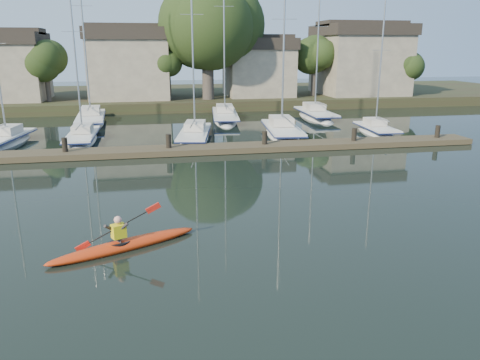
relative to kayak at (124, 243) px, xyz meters
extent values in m
plane|color=black|center=(5.01, -0.15, -0.19)|extent=(160.00, 160.00, 0.00)
ellipsoid|color=red|center=(0.03, 0.01, -0.08)|extent=(4.84, 2.71, 0.38)
cylinder|color=black|center=(-0.13, -0.06, 0.04)|extent=(1.00, 1.00, 0.10)
imported|color=#2F2A2C|center=(-0.13, -0.06, 0.44)|extent=(0.40, 0.47, 1.09)
cube|color=yellow|center=(-0.13, -0.06, 0.45)|extent=(0.52, 0.46, 0.45)
sphere|color=#DE9A8B|center=(-0.13, -0.06, 0.83)|extent=(0.25, 0.25, 0.25)
cube|color=#4A3E2A|center=(5.01, 13.85, 0.01)|extent=(34.00, 2.00, 0.35)
cylinder|color=black|center=(-3.99, 13.85, 0.11)|extent=(0.32, 0.32, 1.80)
cylinder|color=black|center=(2.01, 13.85, 0.11)|extent=(0.32, 0.32, 1.80)
cylinder|color=black|center=(8.01, 13.85, 0.11)|extent=(0.32, 0.32, 1.80)
cylinder|color=black|center=(14.01, 13.85, 0.11)|extent=(0.32, 0.32, 1.80)
cylinder|color=black|center=(20.01, 13.85, 0.11)|extent=(0.32, 0.32, 1.80)
ellipsoid|color=silver|center=(-8.67, 18.99, -0.53)|extent=(3.12, 7.40, 1.82)
cube|color=silver|center=(-8.67, 18.99, 0.33)|extent=(2.82, 6.11, 0.13)
cube|color=navy|center=(-8.67, 18.99, 0.25)|extent=(2.92, 6.26, 0.08)
cube|color=beige|center=(-8.60, 19.42, 0.68)|extent=(1.64, 2.19, 0.53)
ellipsoid|color=silver|center=(-3.70, 18.97, -0.51)|extent=(1.90, 7.67, 1.71)
cube|color=silver|center=(-3.70, 18.97, 0.30)|extent=(1.81, 6.29, 0.13)
cube|color=navy|center=(-3.70, 18.97, 0.23)|extent=(1.88, 6.44, 0.07)
cube|color=beige|center=(-3.70, 19.43, 0.64)|extent=(1.26, 2.15, 0.50)
cylinder|color=#9EA0A5|center=(-3.70, 19.20, 5.76)|extent=(0.11, 0.11, 10.83)
cylinder|color=#9EA0A5|center=(-3.70, 17.82, 1.02)|extent=(0.07, 2.91, 0.07)
cylinder|color=#9EA0A5|center=(-3.70, 19.20, 7.06)|extent=(1.44, 0.03, 0.03)
ellipsoid|color=silver|center=(4.00, 18.28, -0.53)|extent=(3.54, 8.91, 1.84)
cube|color=silver|center=(4.00, 18.28, 0.34)|extent=(3.16, 7.36, 0.14)
cube|color=navy|center=(4.00, 18.28, 0.26)|extent=(3.27, 7.54, 0.08)
cube|color=beige|center=(4.09, 18.79, 0.69)|extent=(1.76, 2.64, 0.53)
cylinder|color=#9EA0A5|center=(4.05, 18.54, 6.66)|extent=(0.12, 0.12, 12.56)
cylinder|color=#9EA0A5|center=(3.77, 17.00, 1.11)|extent=(0.66, 3.26, 0.08)
cylinder|color=#9EA0A5|center=(4.05, 18.54, 8.17)|extent=(1.53, 0.30, 0.03)
ellipsoid|color=silver|center=(10.47, 18.50, -0.58)|extent=(3.25, 8.98, 2.08)
cube|color=silver|center=(10.47, 18.50, 0.41)|extent=(2.97, 7.40, 0.15)
cube|color=navy|center=(10.47, 18.50, 0.32)|extent=(3.08, 7.58, 0.09)
cube|color=beige|center=(10.52, 19.02, 0.81)|extent=(1.80, 2.61, 0.60)
cylinder|color=#9EA0A5|center=(10.50, 18.76, 6.50)|extent=(0.13, 0.13, 12.07)
cylinder|color=#9EA0A5|center=(10.32, 17.19, 1.29)|extent=(0.45, 3.33, 0.09)
cylinder|color=#9EA0A5|center=(10.50, 18.76, 7.95)|extent=(1.75, 0.22, 0.03)
ellipsoid|color=silver|center=(17.71, 18.07, -0.51)|extent=(2.25, 6.34, 1.69)
cube|color=silver|center=(17.71, 18.07, 0.29)|extent=(2.09, 5.21, 0.12)
cube|color=navy|center=(17.71, 18.07, 0.22)|extent=(2.17, 5.34, 0.07)
cube|color=beige|center=(17.73, 18.45, 0.62)|extent=(1.35, 1.82, 0.49)
cylinder|color=#9EA0A5|center=(17.72, 18.26, 4.79)|extent=(0.11, 0.11, 8.90)
cylinder|color=#9EA0A5|center=(17.65, 17.14, 1.01)|extent=(0.22, 2.37, 0.07)
cylinder|color=#9EA0A5|center=(17.72, 18.26, 5.86)|extent=(1.42, 0.11, 0.03)
ellipsoid|color=silver|center=(-4.05, 27.23, -0.58)|extent=(2.94, 10.00, 2.08)
cube|color=silver|center=(-4.05, 27.23, 0.41)|extent=(2.71, 8.22, 0.15)
cube|color=navy|center=(-4.05, 27.23, 0.32)|extent=(2.81, 8.42, 0.09)
cube|color=beige|center=(-4.09, 27.82, 0.81)|extent=(1.71, 2.86, 0.60)
cylinder|color=#9EA0A5|center=(-4.07, 27.53, 7.59)|extent=(0.13, 0.13, 14.25)
cylinder|color=#9EA0A5|center=(-3.95, 25.76, 1.29)|extent=(0.33, 3.75, 0.09)
cylinder|color=#9EA0A5|center=(-4.07, 27.53, 9.30)|extent=(1.75, 0.15, 0.03)
ellipsoid|color=silver|center=(7.53, 26.93, -0.56)|extent=(3.34, 10.52, 1.97)
cube|color=silver|center=(7.53, 26.93, 0.37)|extent=(3.03, 8.66, 0.14)
cube|color=navy|center=(7.53, 26.93, 0.29)|extent=(3.13, 8.88, 0.08)
cube|color=beige|center=(7.60, 27.55, 0.76)|extent=(1.77, 3.04, 0.57)
cylinder|color=#9EA0A5|center=(7.56, 27.24, 7.67)|extent=(0.12, 0.12, 14.48)
cylinder|color=#9EA0A5|center=(7.35, 25.39, 1.20)|extent=(0.53, 3.91, 0.08)
cylinder|color=#9EA0A5|center=(7.56, 27.24, 9.40)|extent=(1.65, 0.22, 0.03)
ellipsoid|color=silver|center=(15.87, 26.47, -0.57)|extent=(2.54, 8.72, 2.05)
cube|color=silver|center=(15.87, 26.47, 0.40)|extent=(2.38, 7.16, 0.15)
cube|color=navy|center=(15.87, 26.47, 0.31)|extent=(2.47, 7.33, 0.09)
cube|color=beige|center=(15.89, 26.99, 0.80)|extent=(1.59, 2.47, 0.59)
cylinder|color=#9EA0A5|center=(15.88, 26.73, 6.40)|extent=(0.13, 0.13, 11.89)
cylinder|color=#9EA0A5|center=(15.83, 25.18, 1.26)|extent=(0.19, 3.29, 0.09)
cylinder|color=#9EA0A5|center=(15.88, 26.73, 7.83)|extent=(1.73, 0.09, 0.03)
cube|color=#2A361B|center=(5.01, 43.85, 0.31)|extent=(90.00, 24.00, 1.00)
cube|color=tan|center=(-12.99, 37.85, 3.56)|extent=(7.00, 7.00, 5.50)
cube|color=#2C2620|center=(-12.99, 37.85, 6.91)|extent=(7.35, 7.35, 1.20)
cube|color=tan|center=(-0.99, 37.85, 3.81)|extent=(8.00, 8.00, 6.00)
cube|color=#2C2620|center=(-0.99, 37.85, 7.41)|extent=(8.40, 8.40, 1.20)
cube|color=tan|center=(13.01, 37.85, 3.31)|extent=(7.00, 7.00, 5.00)
cube|color=#2C2620|center=(13.01, 37.85, 6.41)|extent=(7.35, 7.35, 1.20)
cube|color=tan|center=(25.01, 37.85, 4.06)|extent=(9.00, 9.00, 6.50)
cube|color=#2C2620|center=(25.01, 37.85, 7.91)|extent=(9.45, 9.45, 1.20)
cylinder|color=#544943|center=(7.01, 34.85, 3.31)|extent=(1.20, 1.20, 5.00)
sphere|color=black|center=(7.01, 34.85, 8.31)|extent=(8.50, 8.50, 8.50)
cylinder|color=#544943|center=(-8.99, 35.85, 2.31)|extent=(0.48, 0.48, 3.00)
sphere|color=black|center=(-8.99, 35.85, 4.81)|extent=(3.40, 3.40, 3.40)
cylinder|color=#544943|center=(3.01, 35.35, 2.21)|extent=(0.38, 0.38, 2.80)
sphere|color=black|center=(3.01, 35.35, 4.41)|extent=(2.72, 2.72, 2.72)
cylinder|color=#544943|center=(19.01, 36.35, 2.41)|extent=(0.50, 0.50, 3.20)
sphere|color=black|center=(19.01, 36.35, 5.06)|extent=(3.57, 3.57, 3.57)
cylinder|color=#544943|center=(29.01, 34.85, 2.11)|extent=(0.41, 0.41, 2.60)
sphere|color=black|center=(29.01, 34.85, 4.26)|extent=(2.89, 2.89, 2.89)
camera|label=1|loc=(1.10, -14.36, 6.08)|focal=35.00mm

